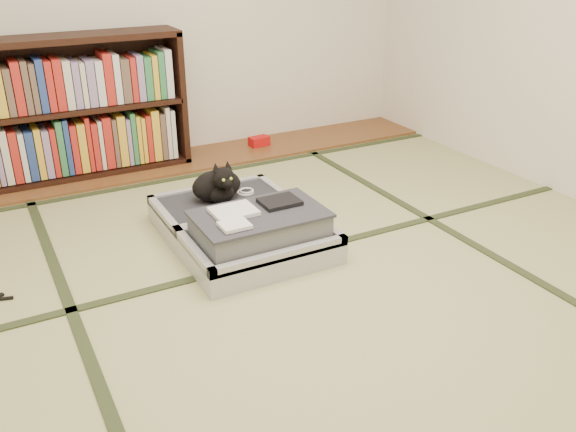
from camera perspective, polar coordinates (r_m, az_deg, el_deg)
name	(u,v)px	position (r m, az deg, el deg)	size (l,w,h in m)	color
floor	(315,296)	(2.80, 2.50, -7.52)	(4.50, 4.50, 0.00)	tan
wood_strip	(174,162)	(4.46, -10.65, 4.95)	(4.00, 0.50, 0.02)	brown
red_item	(259,141)	(4.71, -2.73, 7.01)	(0.15, 0.09, 0.07)	red
tatami_borders	(266,250)	(3.17, -2.03, -3.24)	(4.00, 4.50, 0.01)	#2D381E
bookcase	(78,110)	(4.27, -19.05, 9.34)	(1.39, 0.32, 0.92)	black
suitcase	(244,227)	(3.21, -4.14, -1.04)	(0.73, 0.97, 0.29)	#B1B1B6
cat	(218,185)	(3.39, -6.53, 2.87)	(0.32, 0.32, 0.26)	black
cable_coil	(246,192)	(3.52, -3.97, 2.29)	(0.10, 0.10, 0.02)	white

